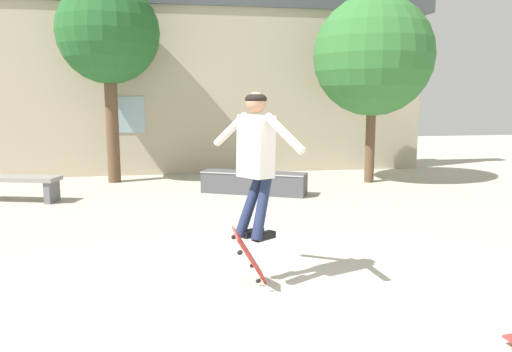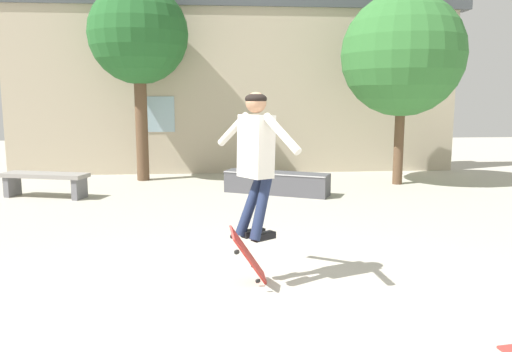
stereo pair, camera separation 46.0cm
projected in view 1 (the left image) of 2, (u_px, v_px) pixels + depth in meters
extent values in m
plane|color=#B2AD9E|center=(295.00, 322.00, 4.39)|extent=(40.00, 40.00, 0.00)
cube|color=#B7A88E|center=(208.00, 92.00, 12.92)|extent=(11.68, 0.40, 4.23)
cube|color=#99B7C6|center=(131.00, 115.00, 12.46)|extent=(0.70, 0.02, 0.90)
cylinder|color=brown|center=(370.00, 142.00, 11.59)|extent=(0.22, 0.22, 1.88)
sphere|color=#337033|center=(373.00, 56.00, 11.29)|extent=(2.71, 2.71, 2.71)
cylinder|color=brown|center=(112.00, 128.00, 11.53)|extent=(0.29, 0.29, 2.55)
sphere|color=#235B28|center=(108.00, 32.00, 11.20)|extent=(2.29, 2.29, 2.29)
cube|color=gray|center=(14.00, 178.00, 9.45)|extent=(1.79, 0.94, 0.08)
cube|color=slate|center=(52.00, 192.00, 9.41)|extent=(0.23, 0.42, 0.41)
cube|color=#4C4C51|center=(254.00, 183.00, 10.26)|extent=(2.15, 1.39, 0.45)
cube|color=#B7B7BC|center=(250.00, 174.00, 10.00)|extent=(1.95, 0.98, 0.02)
cube|color=silver|center=(256.00, 146.00, 5.03)|extent=(0.39, 0.41, 0.64)
sphere|color=#A37556|center=(256.00, 103.00, 4.96)|extent=(0.29, 0.29, 0.21)
ellipsoid|color=black|center=(256.00, 99.00, 4.96)|extent=(0.31, 0.31, 0.12)
cylinder|color=#1E2847|center=(250.00, 204.00, 5.18)|extent=(0.38, 0.23, 0.70)
cube|color=black|center=(252.00, 233.00, 5.25)|extent=(0.27, 0.23, 0.07)
cylinder|color=#1E2847|center=(262.00, 206.00, 5.06)|extent=(0.31, 0.34, 0.70)
cube|color=black|center=(264.00, 236.00, 5.13)|extent=(0.27, 0.23, 0.07)
cylinder|color=silver|center=(231.00, 130.00, 5.28)|extent=(0.35, 0.46, 0.38)
cylinder|color=silver|center=(284.00, 133.00, 4.74)|extent=(0.35, 0.46, 0.38)
cube|color=red|center=(250.00, 257.00, 5.10)|extent=(0.42, 0.60, 0.75)
cylinder|color=black|center=(252.00, 265.00, 5.36)|extent=(0.07, 0.05, 0.07)
cylinder|color=black|center=(258.00, 281.00, 5.20)|extent=(0.07, 0.05, 0.07)
cylinder|color=black|center=(234.00, 237.00, 5.00)|extent=(0.07, 0.05, 0.07)
cylinder|color=black|center=(240.00, 253.00, 4.84)|extent=(0.07, 0.05, 0.07)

